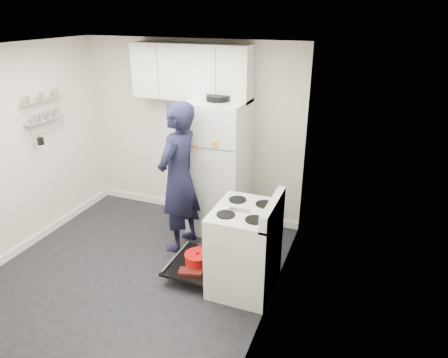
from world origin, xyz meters
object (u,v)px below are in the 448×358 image
at_px(open_oven_door, 196,261).
at_px(refrigerator, 219,168).
at_px(person, 179,178).
at_px(electric_range, 244,249).

xyz_separation_m(open_oven_door, refrigerator, (-0.16, 1.12, 0.72)).
xyz_separation_m(refrigerator, person, (-0.28, -0.60, 0.04)).
bearing_deg(person, open_oven_door, 46.37).
bearing_deg(person, refrigerator, 160.43).
distance_m(refrigerator, person, 0.66).
relative_size(refrigerator, person, 0.99).
bearing_deg(electric_range, refrigerator, 123.35).
bearing_deg(person, electric_range, 69.37).
height_order(electric_range, person, person).
bearing_deg(open_oven_door, refrigerator, 98.09).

